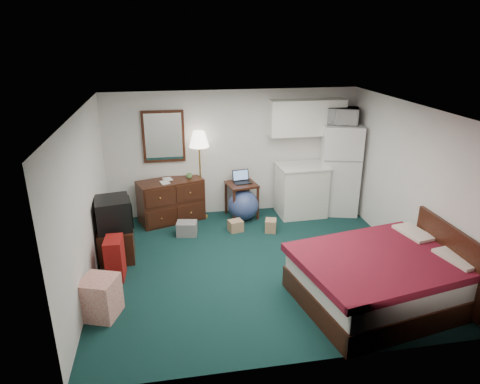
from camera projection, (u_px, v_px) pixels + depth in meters
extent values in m
cube|color=black|center=(255.00, 264.00, 6.93)|extent=(5.00, 4.50, 0.01)
cube|color=silver|center=(258.00, 109.00, 6.05)|extent=(5.00, 4.50, 0.01)
cube|color=silver|center=(233.00, 153.00, 8.56)|extent=(5.00, 0.01, 2.50)
cube|color=silver|center=(302.00, 267.00, 4.41)|extent=(5.00, 0.01, 2.50)
cube|color=silver|center=(85.00, 203.00, 6.08)|extent=(0.01, 4.50, 2.50)
cube|color=silver|center=(408.00, 182.00, 6.89)|extent=(0.01, 4.50, 2.50)
sphere|color=navy|center=(243.00, 205.00, 8.48)|extent=(0.67, 0.67, 0.61)
imported|color=silver|center=(343.00, 114.00, 8.30)|extent=(0.66, 0.51, 0.40)
imported|color=#91684F|center=(160.00, 178.00, 8.03)|extent=(0.16, 0.06, 0.22)
imported|color=#91684F|center=(163.00, 175.00, 8.20)|extent=(0.16, 0.06, 0.22)
imported|color=#588647|center=(189.00, 175.00, 8.34)|extent=(0.12, 0.10, 0.12)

